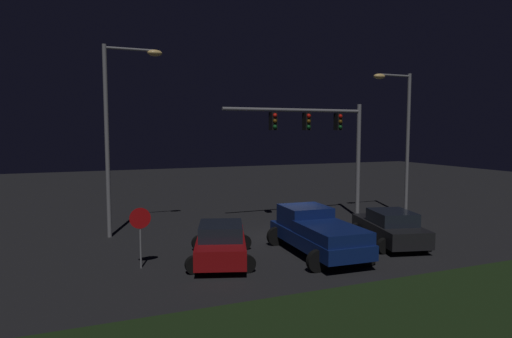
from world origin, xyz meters
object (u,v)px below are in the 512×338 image
object	(u,v)px
car_sedan	(221,242)
car_sedan_far	(390,227)
street_lamp_left	(118,119)
traffic_signal_gantry	(322,132)
stop_sign	(140,226)
pickup_truck	(316,230)
street_lamp_right	(401,127)

from	to	relation	value
car_sedan	car_sedan_far	bearing A→B (deg)	-74.22
car_sedan	street_lamp_left	bearing A→B (deg)	47.63
traffic_signal_gantry	stop_sign	size ratio (longest dim) A/B	3.73
pickup_truck	car_sedan_far	xyz separation A→B (m)	(3.81, 0.12, -0.26)
pickup_truck	street_lamp_right	size ratio (longest dim) A/B	0.67
car_sedan	street_lamp_left	size ratio (longest dim) A/B	0.53
pickup_truck	street_lamp_right	xyz separation A→B (m)	(8.41, 4.98, 4.18)
car_sedan_far	street_lamp_right	world-z (taller)	street_lamp_right
stop_sign	pickup_truck	bearing A→B (deg)	-6.15
traffic_signal_gantry	stop_sign	bearing A→B (deg)	-154.09
pickup_truck	street_lamp_left	xyz separation A→B (m)	(-7.06, 6.14, 4.56)
pickup_truck	street_lamp_right	distance (m)	10.63
car_sedan	traffic_signal_gantry	world-z (taller)	traffic_signal_gantry
street_lamp_left	car_sedan_far	bearing A→B (deg)	-29.01
car_sedan	street_lamp_right	bearing A→B (deg)	-51.45
pickup_truck	traffic_signal_gantry	bearing A→B (deg)	-29.60
traffic_signal_gantry	street_lamp_right	world-z (taller)	street_lamp_right
car_sedan_far	traffic_signal_gantry	size ratio (longest dim) A/B	0.57
street_lamp_left	stop_sign	size ratio (longest dim) A/B	4.00
traffic_signal_gantry	car_sedan_far	bearing A→B (deg)	-89.00
street_lamp_right	stop_sign	size ratio (longest dim) A/B	3.70
car_sedan	traffic_signal_gantry	size ratio (longest dim) A/B	0.57
car_sedan_far	street_lamp_right	xyz separation A→B (m)	(4.60, 4.86, 4.44)
street_lamp_left	street_lamp_right	bearing A→B (deg)	-4.30
pickup_truck	car_sedan_far	size ratio (longest dim) A/B	1.17
street_lamp_right	stop_sign	xyz separation A→B (m)	(-15.26, -4.24, -3.62)
traffic_signal_gantry	stop_sign	xyz separation A→B (m)	(-10.55, -5.13, -3.34)
pickup_truck	street_lamp_right	world-z (taller)	street_lamp_right
street_lamp_left	traffic_signal_gantry	bearing A→B (deg)	-1.47
pickup_truck	street_lamp_left	bearing A→B (deg)	51.68
car_sedan	street_lamp_right	world-z (taller)	street_lamp_right
car_sedan	stop_sign	world-z (taller)	stop_sign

